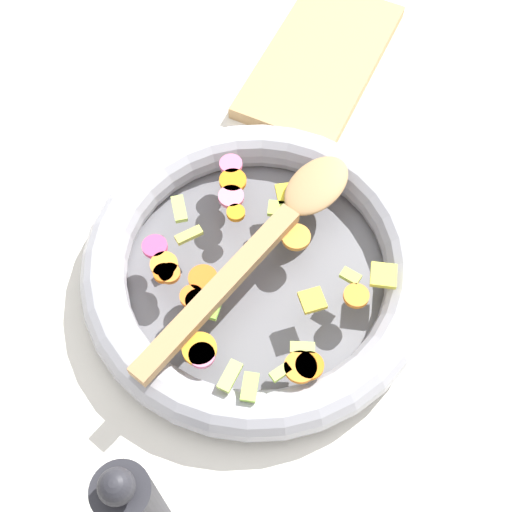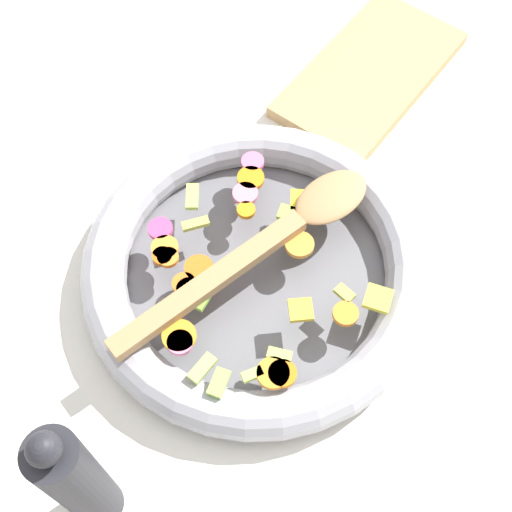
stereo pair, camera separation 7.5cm
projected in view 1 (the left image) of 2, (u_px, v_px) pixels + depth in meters
The scene contains 5 objects.
ground_plane at pixel (256, 278), 0.80m from camera, with size 4.00×4.00×0.00m, color silver.
skillet at pixel (256, 268), 0.78m from camera, with size 0.38×0.38×0.05m.
chopped_vegetables at pixel (245, 272), 0.74m from camera, with size 0.28×0.27×0.01m.
wooden_spoon at pixel (268, 237), 0.75m from camera, with size 0.33×0.12×0.01m.
cutting_board at pixel (320, 60), 0.94m from camera, with size 0.27×0.14×0.02m.
Camera 1 is at (-0.33, -0.15, 0.71)m, focal length 50.00 mm.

